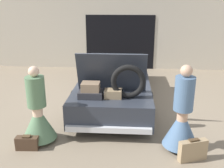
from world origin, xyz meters
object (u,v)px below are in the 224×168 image
(person_right, at_px, (182,121))
(suitcase_beside_right_person, at_px, (193,150))
(car, at_px, (115,82))
(person_left, at_px, (38,116))
(suitcase_beside_left_person, at_px, (27,143))

(person_right, xyz_separation_m, suitcase_beside_right_person, (0.16, -0.39, -0.40))
(car, xyz_separation_m, person_left, (-1.44, -2.42, 0.01))
(suitcase_beside_left_person, bearing_deg, car, 60.28)
(person_left, height_order, suitcase_beside_right_person, person_left)
(suitcase_beside_left_person, xyz_separation_m, suitcase_beside_right_person, (3.17, -0.15, 0.07))
(suitcase_beside_right_person, bearing_deg, person_right, 111.99)
(suitcase_beside_left_person, relative_size, suitcase_beside_right_person, 0.81)
(car, distance_m, person_right, 2.90)
(car, height_order, suitcase_beside_left_person, car)
(person_left, distance_m, person_right, 2.87)
(car, relative_size, person_left, 2.96)
(person_right, xyz_separation_m, suitcase_beside_left_person, (-3.01, -0.25, -0.47))
(car, bearing_deg, person_right, -60.29)
(person_left, bearing_deg, suitcase_beside_right_person, 78.46)
(car, relative_size, suitcase_beside_left_person, 10.71)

